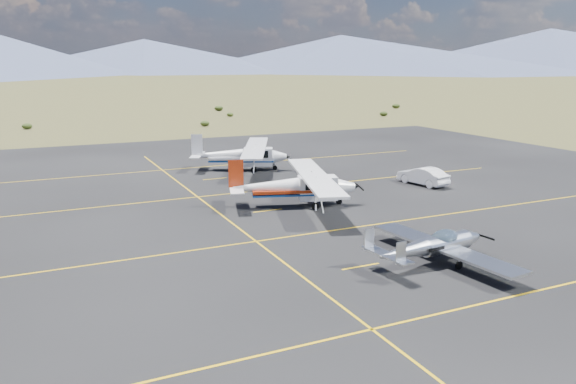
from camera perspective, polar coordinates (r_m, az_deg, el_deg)
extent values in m
plane|color=#383D1C|center=(30.68, 8.65, -4.58)|extent=(1600.00, 1600.00, 0.00)
cube|color=black|center=(36.47, 2.58, -1.59)|extent=(72.00, 72.00, 0.02)
cube|color=silver|center=(27.58, 15.55, -5.40)|extent=(2.26, 8.67, 0.11)
ellipsoid|color=#99BFD8|center=(27.44, 15.61, -4.50)|extent=(1.65, 1.05, 0.78)
cube|color=silver|center=(25.15, 9.99, -6.27)|extent=(0.96, 2.91, 0.06)
cube|color=silver|center=(24.19, 11.40, -6.05)|extent=(0.53, 0.11, 0.95)
cube|color=silver|center=(25.69, 8.26, -4.78)|extent=(0.53, 0.11, 0.95)
cylinder|color=black|center=(28.83, 17.59, -5.87)|extent=(0.33, 0.12, 0.32)
cylinder|color=black|center=(26.89, 16.97, -7.14)|extent=(0.39, 0.14, 0.38)
cylinder|color=black|center=(28.36, 13.55, -5.86)|extent=(0.39, 0.14, 0.38)
cube|color=white|center=(36.73, 3.00, 0.43)|extent=(2.75, 1.97, 1.52)
cube|color=white|center=(36.53, 2.67, 1.63)|extent=(5.34, 12.36, 0.16)
cube|color=black|center=(36.67, 3.01, 0.91)|extent=(2.12, 1.82, 0.62)
cube|color=#A22A0D|center=(36.52, 0.74, 0.19)|extent=(5.77, 2.93, 0.20)
cube|color=#A22A0D|center=(35.92, -5.31, 1.85)|extent=(0.94, 0.36, 1.80)
cube|color=white|center=(36.10, -5.28, 0.44)|extent=(1.88, 3.70, 0.07)
cylinder|color=black|center=(37.26, 5.20, -0.98)|extent=(0.42, 0.23, 0.41)
cylinder|color=black|center=(35.76, 2.80, -1.46)|extent=(0.52, 0.29, 0.50)
cylinder|color=black|center=(38.02, 2.15, -0.57)|extent=(0.52, 0.29, 0.50)
cube|color=white|center=(48.86, -3.05, 3.60)|extent=(2.79, 2.21, 1.52)
cube|color=white|center=(48.74, -3.33, 4.51)|extent=(6.77, 11.95, 0.16)
cube|color=black|center=(48.81, -3.06, 3.96)|extent=(2.19, 1.97, 0.62)
cube|color=white|center=(48.97, -4.76, 3.46)|extent=(5.65, 3.55, 0.20)
cube|color=white|center=(49.24, -9.24, 4.78)|extent=(0.90, 0.47, 1.80)
cube|color=white|center=(49.38, -9.20, 3.75)|extent=(2.28, 3.62, 0.07)
cylinder|color=black|center=(48.98, -1.33, 2.47)|extent=(0.41, 0.27, 0.40)
cylinder|color=black|center=(47.88, -3.51, 2.26)|extent=(0.51, 0.34, 0.49)
cylinder|color=black|center=(50.20, -3.36, 2.77)|extent=(0.51, 0.34, 0.49)
imported|color=white|center=(44.26, 13.53, 1.60)|extent=(2.21, 4.37, 1.37)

